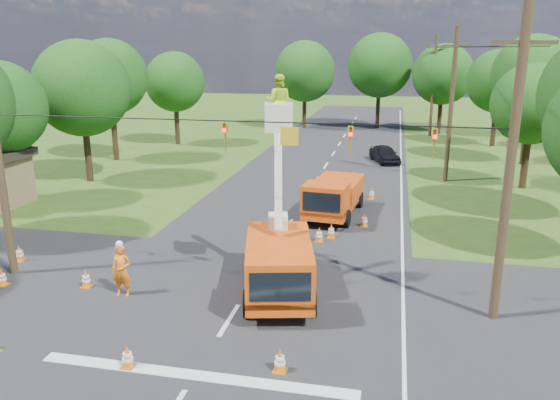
% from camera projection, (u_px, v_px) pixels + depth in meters
% --- Properties ---
extents(ground, '(140.00, 140.00, 0.00)m').
position_uv_depth(ground, '(316.00, 181.00, 36.73)').
color(ground, '#314E17').
rests_on(ground, ground).
extents(road_main, '(12.00, 100.00, 0.06)m').
position_uv_depth(road_main, '(316.00, 181.00, 36.73)').
color(road_main, black).
rests_on(road_main, ground).
extents(road_cross, '(56.00, 10.00, 0.07)m').
position_uv_depth(road_cross, '(245.00, 295.00, 19.77)').
color(road_cross, black).
rests_on(road_cross, ground).
extents(stop_bar, '(9.00, 0.45, 0.02)m').
position_uv_depth(stop_bar, '(195.00, 377.00, 14.87)').
color(stop_bar, silver).
rests_on(stop_bar, ground).
extents(edge_line, '(0.12, 90.00, 0.02)m').
position_uv_depth(edge_line, '(401.00, 185.00, 35.62)').
color(edge_line, silver).
rests_on(edge_line, ground).
extents(bucket_truck, '(3.50, 6.35, 7.81)m').
position_uv_depth(bucket_truck, '(279.00, 250.00, 19.49)').
color(bucket_truck, '#CD560E').
rests_on(bucket_truck, ground).
extents(second_truck, '(2.85, 6.07, 2.20)m').
position_uv_depth(second_truck, '(334.00, 196.00, 28.73)').
color(second_truck, '#CD560E').
rests_on(second_truck, ground).
extents(ground_worker, '(0.75, 0.53, 1.95)m').
position_uv_depth(ground_worker, '(121.00, 270.00, 19.49)').
color(ground_worker, orange).
rests_on(ground_worker, ground).
extents(distant_car, '(2.88, 4.24, 1.34)m').
position_uv_depth(distant_car, '(385.00, 154.00, 42.60)').
color(distant_car, black).
rests_on(distant_car, ground).
extents(traffic_cone_0, '(0.38, 0.38, 0.71)m').
position_uv_depth(traffic_cone_0, '(127.00, 357.00, 15.16)').
color(traffic_cone_0, '#DA640B').
rests_on(traffic_cone_0, ground).
extents(traffic_cone_1, '(0.38, 0.38, 0.71)m').
position_uv_depth(traffic_cone_1, '(280.00, 360.00, 14.99)').
color(traffic_cone_1, '#DA640B').
rests_on(traffic_cone_1, ground).
extents(traffic_cone_2, '(0.38, 0.38, 0.71)m').
position_uv_depth(traffic_cone_2, '(331.00, 231.00, 25.59)').
color(traffic_cone_2, '#DA640B').
rests_on(traffic_cone_2, ground).
extents(traffic_cone_3, '(0.38, 0.38, 0.71)m').
position_uv_depth(traffic_cone_3, '(364.00, 220.00, 27.25)').
color(traffic_cone_3, '#DA640B').
rests_on(traffic_cone_3, ground).
extents(traffic_cone_4, '(0.38, 0.38, 0.71)m').
position_uv_depth(traffic_cone_4, '(86.00, 279.00, 20.30)').
color(traffic_cone_4, '#DA640B').
rests_on(traffic_cone_4, ground).
extents(traffic_cone_5, '(0.38, 0.38, 0.71)m').
position_uv_depth(traffic_cone_5, '(2.00, 277.00, 20.44)').
color(traffic_cone_5, '#DA640B').
rests_on(traffic_cone_5, ground).
extents(traffic_cone_6, '(0.38, 0.38, 0.71)m').
position_uv_depth(traffic_cone_6, '(19.00, 253.00, 22.81)').
color(traffic_cone_6, '#DA640B').
rests_on(traffic_cone_6, ground).
extents(traffic_cone_7, '(0.38, 0.38, 0.71)m').
position_uv_depth(traffic_cone_7, '(372.00, 193.00, 32.23)').
color(traffic_cone_7, '#DA640B').
rests_on(traffic_cone_7, ground).
extents(traffic_cone_8, '(0.38, 0.38, 0.71)m').
position_uv_depth(traffic_cone_8, '(319.00, 235.00, 25.09)').
color(traffic_cone_8, '#DA640B').
rests_on(traffic_cone_8, ground).
extents(pole_right_near, '(1.80, 0.30, 10.00)m').
position_uv_depth(pole_right_near, '(510.00, 168.00, 16.71)').
color(pole_right_near, '#4C3823').
rests_on(pole_right_near, ground).
extents(pole_right_mid, '(1.80, 0.30, 10.00)m').
position_uv_depth(pole_right_mid, '(451.00, 104.00, 35.56)').
color(pole_right_mid, '#4C3823').
rests_on(pole_right_mid, ground).
extents(pole_right_far, '(1.80, 0.30, 10.00)m').
position_uv_depth(pole_right_far, '(433.00, 85.00, 54.41)').
color(pole_right_far, '#4C3823').
rests_on(pole_right_far, ground).
extents(signal_span, '(18.00, 0.29, 1.07)m').
position_uv_depth(signal_span, '(308.00, 136.00, 17.74)').
color(signal_span, black).
rests_on(signal_span, ground).
extents(tree_left_d, '(6.20, 6.20, 9.24)m').
position_uv_depth(tree_left_d, '(82.00, 89.00, 35.24)').
color(tree_left_d, '#382616').
rests_on(tree_left_d, ground).
extents(tree_left_e, '(5.80, 5.80, 9.41)m').
position_uv_depth(tree_left_e, '(110.00, 77.00, 42.10)').
color(tree_left_e, '#382616').
rests_on(tree_left_e, ground).
extents(tree_left_f, '(5.40, 5.40, 8.40)m').
position_uv_depth(tree_left_f, '(175.00, 82.00, 49.46)').
color(tree_left_f, '#382616').
rests_on(tree_left_f, ground).
extents(tree_right_c, '(5.00, 5.00, 7.83)m').
position_uv_depth(tree_right_c, '(532.00, 104.00, 33.63)').
color(tree_right_c, '#382616').
rests_on(tree_right_c, ground).
extents(tree_right_d, '(6.00, 6.00, 9.70)m').
position_uv_depth(tree_right_d, '(533.00, 76.00, 40.48)').
color(tree_right_d, '#382616').
rests_on(tree_right_d, ground).
extents(tree_right_e, '(5.60, 5.60, 8.63)m').
position_uv_depth(tree_right_e, '(499.00, 81.00, 48.45)').
color(tree_right_e, '#382616').
rests_on(tree_right_e, ground).
extents(tree_far_a, '(6.60, 6.60, 9.50)m').
position_uv_depth(tree_far_a, '(305.00, 71.00, 59.63)').
color(tree_far_a, '#382616').
rests_on(tree_far_a, ground).
extents(tree_far_b, '(7.00, 7.00, 10.32)m').
position_uv_depth(tree_far_b, '(380.00, 66.00, 59.76)').
color(tree_far_b, '#382616').
rests_on(tree_far_b, ground).
extents(tree_far_c, '(6.20, 6.20, 9.18)m').
position_uv_depth(tree_far_c, '(443.00, 74.00, 55.84)').
color(tree_far_c, '#382616').
rests_on(tree_far_c, ground).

